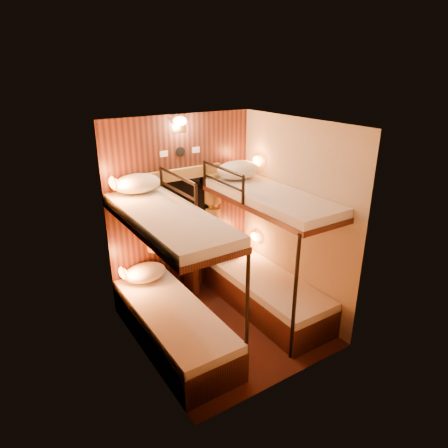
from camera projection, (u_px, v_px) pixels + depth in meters
floor at (225, 327)px, 4.81m from camera, size 2.10×2.10×0.00m
ceiling at (226, 124)px, 3.92m from camera, size 2.10×2.10×0.00m
wall_back at (181, 209)px, 5.19m from camera, size 2.40×0.00×2.40m
wall_front at (290, 275)px, 3.55m from camera, size 2.40×0.00×2.40m
wall_left at (139, 258)px, 3.86m from camera, size 0.00×2.40×2.40m
wall_right at (294, 218)px, 4.87m from camera, size 0.00×2.40×2.40m
back_panel at (182, 209)px, 5.17m from camera, size 2.00×0.03×2.40m
bunk_left at (172, 301)px, 4.33m from camera, size 0.72×1.90×1.82m
bunk_right at (266, 270)px, 4.99m from camera, size 0.72×1.90×1.82m
window at (183, 211)px, 5.16m from camera, size 1.00×0.12×0.79m
curtains at (184, 206)px, 5.10m from camera, size 1.10×0.22×1.00m
back_fixtures at (180, 127)px, 4.76m from camera, size 0.54×0.09×0.48m
reading_lamps at (194, 214)px, 4.90m from camera, size 2.00×0.20×1.25m
table at (191, 268)px, 5.32m from camera, size 0.50×0.34×0.66m
bottle_left at (190, 247)px, 5.17m from camera, size 0.06×0.06×0.22m
bottle_right at (194, 247)px, 5.19m from camera, size 0.06×0.06×0.21m
sachet_a at (206, 250)px, 5.29m from camera, size 0.10×0.08×0.01m
sachet_b at (197, 250)px, 5.31m from camera, size 0.09×0.07×0.01m
pillow_lower_left at (145, 272)px, 4.91m from camera, size 0.53×0.38×0.21m
pillow_lower_right at (231, 247)px, 5.59m from camera, size 0.52×0.37×0.20m
pillow_upper_left at (137, 183)px, 4.51m from camera, size 0.54×0.39×0.21m
pillow_upper_right at (238, 170)px, 5.06m from camera, size 0.58×0.42×0.23m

